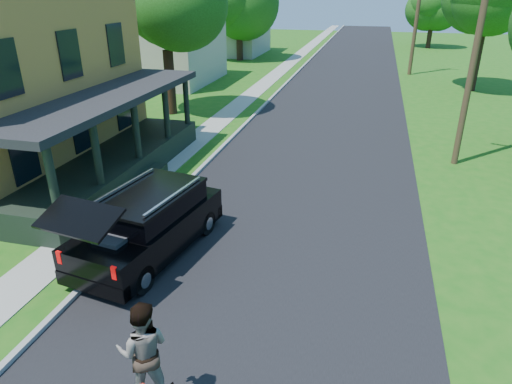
# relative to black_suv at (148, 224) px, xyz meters

# --- Properties ---
(ground) EXTENTS (140.00, 140.00, 0.00)m
(ground) POSITION_rel_black_suv_xyz_m (3.20, -1.50, -0.89)
(ground) COLOR #195D12
(ground) RESTS_ON ground
(street) EXTENTS (8.00, 120.00, 0.02)m
(street) POSITION_rel_black_suv_xyz_m (3.20, 18.50, -0.89)
(street) COLOR black
(street) RESTS_ON ground
(curb) EXTENTS (0.15, 120.00, 0.12)m
(curb) POSITION_rel_black_suv_xyz_m (-0.85, 18.50, -0.89)
(curb) COLOR gray
(curb) RESTS_ON ground
(sidewalk) EXTENTS (1.30, 120.00, 0.03)m
(sidewalk) POSITION_rel_black_suv_xyz_m (-2.40, 18.50, -0.89)
(sidewalk) COLOR #9E9F96
(sidewalk) RESTS_ON ground
(front_walk) EXTENTS (6.50, 1.20, 0.03)m
(front_walk) POSITION_rel_black_suv_xyz_m (-6.30, 4.50, -0.89)
(front_walk) COLOR #9E9F96
(front_walk) RESTS_ON ground
(neighbor_house_mid) EXTENTS (12.78, 12.78, 8.30)m
(neighbor_house_mid) POSITION_rel_black_suv_xyz_m (-10.30, 22.50, 3.31)
(neighbor_house_mid) COLOR #BAB5A5
(neighbor_house_mid) RESTS_ON ground
(neighbor_house_far) EXTENTS (12.78, 12.78, 8.30)m
(neighbor_house_far) POSITION_rel_black_suv_xyz_m (-10.30, 38.50, 3.31)
(neighbor_house_far) COLOR #BAB5A5
(neighbor_house_far) RESTS_ON ground
(black_suv) EXTENTS (2.62, 5.20, 2.32)m
(black_suv) POSITION_rel_black_suv_xyz_m (0.00, 0.00, 0.00)
(black_suv) COLOR black
(black_suv) RESTS_ON ground
(skateboarder) EXTENTS (1.03, 0.91, 1.77)m
(skateboarder) POSITION_rel_black_suv_xyz_m (2.20, -4.50, 0.37)
(skateboarder) COLOR black
(skateboarder) RESTS_ON ground
(tree_left_mid) EXTENTS (6.15, 5.86, 8.27)m
(tree_left_mid) POSITION_rel_black_suv_xyz_m (-5.52, 13.79, 4.62)
(tree_left_mid) COLOR black
(tree_left_mid) RESTS_ON ground
(tree_right_far) EXTENTS (5.64, 5.62, 7.65)m
(tree_right_far) POSITION_rel_black_suv_xyz_m (10.91, 48.35, 3.91)
(tree_right_far) COLOR black
(tree_right_far) RESTS_ON ground
(utility_pole_near) EXTENTS (1.48, 0.59, 8.48)m
(utility_pole_near) POSITION_rel_black_suv_xyz_m (8.79, 9.24, 3.49)
(utility_pole_near) COLOR #40331D
(utility_pole_near) RESTS_ON ground
(utility_pole_far) EXTENTS (1.82, 0.32, 10.26)m
(utility_pole_far) POSITION_rel_black_suv_xyz_m (8.03, 29.90, 4.41)
(utility_pole_far) COLOR #40331D
(utility_pole_far) RESTS_ON ground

